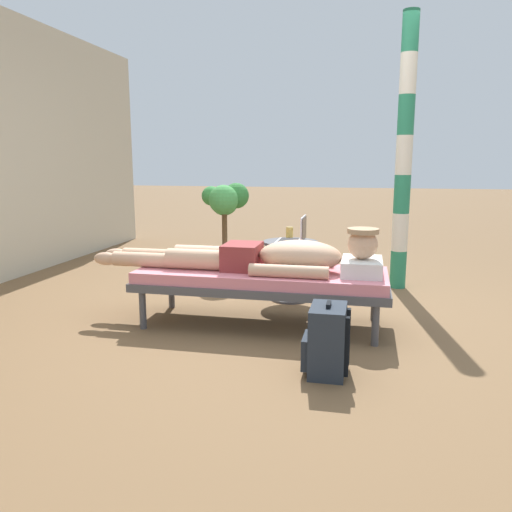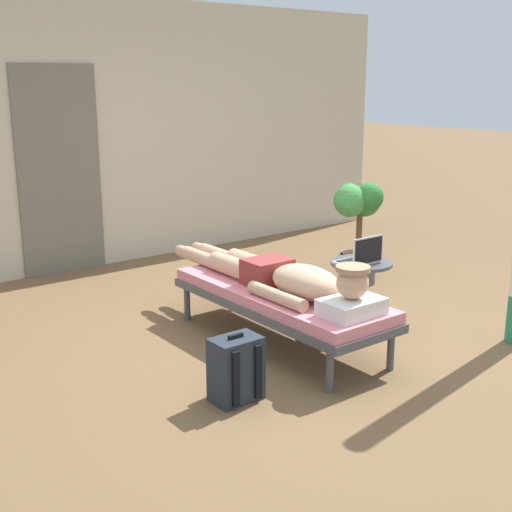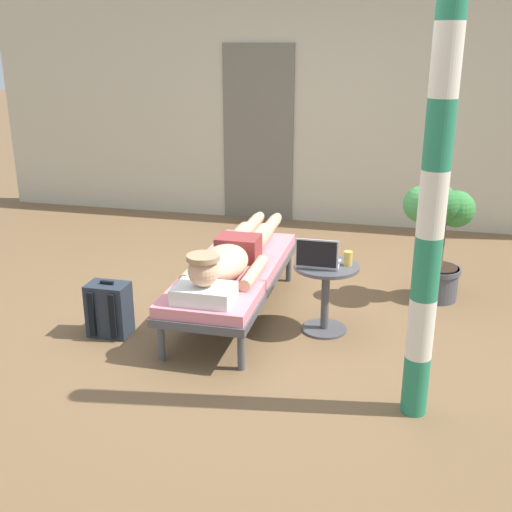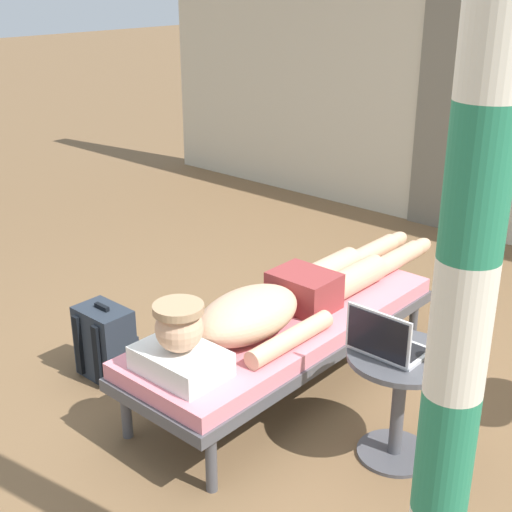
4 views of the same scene
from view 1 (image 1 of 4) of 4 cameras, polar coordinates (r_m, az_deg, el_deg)
ground_plane at (r=3.98m, az=1.98°, el=-7.11°), size 40.00×40.00×0.00m
lounge_chair at (r=3.78m, az=0.63°, el=-2.65°), size 0.66×1.85×0.42m
person_reclining at (r=3.73m, az=1.44°, el=-0.09°), size 0.53×2.17×0.33m
side_table at (r=4.46m, az=3.86°, el=-0.46°), size 0.48×0.48×0.52m
laptop at (r=4.36m, az=4.45°, el=2.28°), size 0.31×0.24×0.23m
drink_glass at (r=4.58m, az=3.77°, el=2.61°), size 0.06×0.06×0.11m
backpack at (r=2.99m, az=7.94°, el=-9.38°), size 0.30×0.26×0.42m
potted_plant at (r=5.38m, az=-3.47°, el=4.12°), size 0.58×0.51×0.99m
porch_post at (r=5.01m, az=16.23°, el=10.79°), size 0.15×0.15×2.53m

